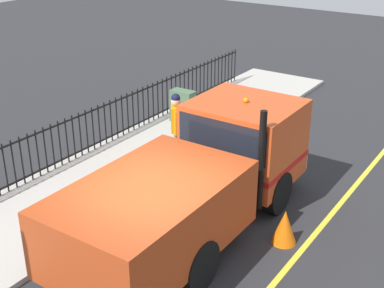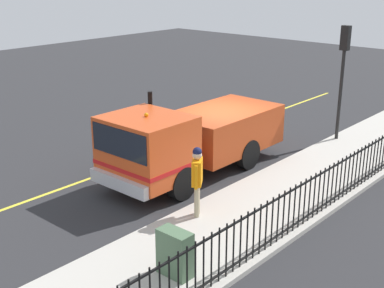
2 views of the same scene
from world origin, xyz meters
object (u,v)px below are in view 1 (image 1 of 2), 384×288
Objects in this scene: utility_cabinet at (183,106)px; traffic_cone at (285,227)px; work_truck at (205,171)px; worker_standing at (176,121)px.

utility_cabinet reaches higher than traffic_cone.
work_truck is 5.66m from utility_cabinet.
work_truck reaches higher than traffic_cone.
utility_cabinet is 1.38× the size of traffic_cone.
worker_standing is 2.54× the size of traffic_cone.
work_truck is 3.55× the size of worker_standing.
utility_cabinet is at bearing 129.58° from work_truck.
traffic_cone is (-5.27, 3.98, -0.26)m from utility_cabinet.
work_truck reaches higher than worker_standing.
worker_standing is at bearing 121.63° from utility_cabinet.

